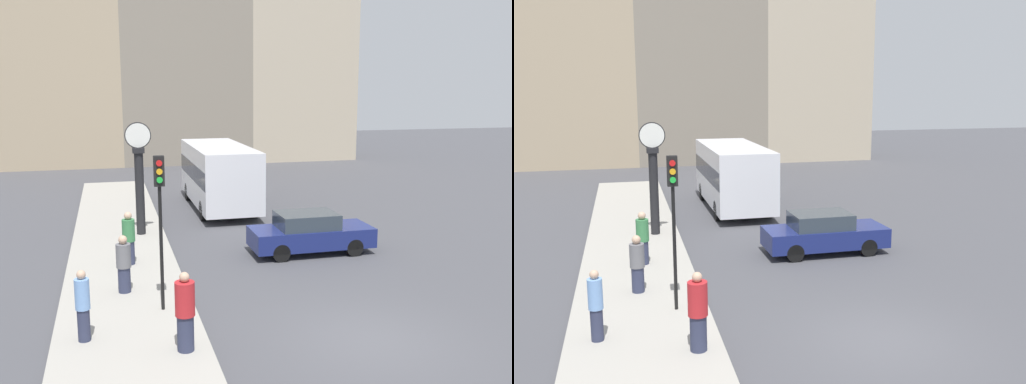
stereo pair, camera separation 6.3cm
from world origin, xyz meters
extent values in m
plane|color=#47474C|center=(0.00, 0.00, 0.00)|extent=(120.00, 120.00, 0.00)
cube|color=#A39E93|center=(-5.43, 10.93, 0.06)|extent=(3.50, 25.86, 0.12)
cube|color=tan|center=(-9.13, 33.38, 8.76)|extent=(9.11, 5.00, 17.52)
cube|color=gray|center=(0.27, 33.38, 6.07)|extent=(9.68, 5.00, 12.13)
cube|color=#B7A88E|center=(9.39, 33.38, 8.45)|extent=(8.57, 5.00, 16.91)
cube|color=navy|center=(1.10, 7.07, 0.60)|extent=(4.30, 1.74, 0.67)
cube|color=#2D3842|center=(0.93, 7.07, 1.20)|extent=(2.07, 1.56, 0.53)
cylinder|color=black|center=(2.44, 7.82, 0.31)|extent=(0.61, 0.22, 0.61)
cylinder|color=black|center=(2.44, 6.31, 0.31)|extent=(0.61, 0.22, 0.61)
cylinder|color=black|center=(-0.23, 7.82, 0.31)|extent=(0.61, 0.22, 0.61)
cylinder|color=black|center=(-0.23, 6.31, 0.31)|extent=(0.61, 0.22, 0.61)
cube|color=silver|center=(-0.61, 15.31, 1.71)|extent=(2.58, 7.68, 2.70)
cube|color=#1E232D|center=(-0.61, 15.31, 1.90)|extent=(2.61, 7.53, 0.80)
cylinder|color=black|center=(0.54, 17.69, 0.45)|extent=(0.28, 0.90, 0.90)
cylinder|color=black|center=(-1.76, 17.69, 0.45)|extent=(0.28, 0.90, 0.90)
cylinder|color=black|center=(0.54, 12.93, 0.45)|extent=(0.28, 0.90, 0.90)
cylinder|color=black|center=(-1.76, 12.93, 0.45)|extent=(0.28, 0.90, 0.90)
cylinder|color=black|center=(-4.52, 2.80, 1.75)|extent=(0.09, 0.09, 3.25)
cube|color=black|center=(-4.52, 2.80, 3.76)|extent=(0.26, 0.20, 0.76)
cylinder|color=red|center=(-4.52, 2.68, 3.96)|extent=(0.15, 0.04, 0.15)
cylinder|color=orange|center=(-4.52, 2.68, 3.76)|extent=(0.15, 0.04, 0.15)
cylinder|color=green|center=(-4.52, 2.68, 3.55)|extent=(0.15, 0.04, 0.15)
cylinder|color=black|center=(-4.59, 10.81, 1.72)|extent=(0.34, 0.34, 3.20)
cube|color=black|center=(-4.59, 10.81, 3.43)|extent=(0.45, 0.45, 0.21)
cylinder|color=black|center=(-4.59, 10.81, 4.00)|extent=(1.00, 0.04, 1.00)
cylinder|color=white|center=(-4.59, 10.81, 4.00)|extent=(0.93, 0.06, 0.93)
cylinder|color=#2D334C|center=(-5.20, 6.94, 0.51)|extent=(0.35, 0.35, 0.77)
cylinder|color=#387A47|center=(-5.20, 6.94, 1.26)|extent=(0.41, 0.41, 0.72)
sphere|color=tan|center=(-5.20, 6.94, 1.74)|extent=(0.25, 0.25, 0.25)
cylinder|color=#2D334C|center=(-4.27, 0.30, 0.53)|extent=(0.37, 0.37, 0.81)
cylinder|color=red|center=(-4.27, 0.30, 1.31)|extent=(0.44, 0.44, 0.76)
sphere|color=tan|center=(-4.27, 0.30, 1.80)|extent=(0.22, 0.22, 0.22)
cylinder|color=#2D334C|center=(-5.44, 4.35, 0.48)|extent=(0.35, 0.35, 0.72)
cylinder|color=slate|center=(-5.44, 4.35, 1.18)|extent=(0.41, 0.41, 0.68)
sphere|color=tan|center=(-5.44, 4.35, 1.64)|extent=(0.24, 0.24, 0.24)
cylinder|color=#2D334C|center=(-6.44, 1.37, 0.50)|extent=(0.28, 0.28, 0.76)
cylinder|color=#729ED8|center=(-6.44, 1.37, 1.24)|extent=(0.33, 0.33, 0.71)
sphere|color=tan|center=(-6.44, 1.37, 1.69)|extent=(0.20, 0.20, 0.20)
camera|label=1|loc=(-5.73, -11.37, 5.81)|focal=40.00mm
camera|label=2|loc=(-5.67, -11.39, 5.81)|focal=40.00mm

